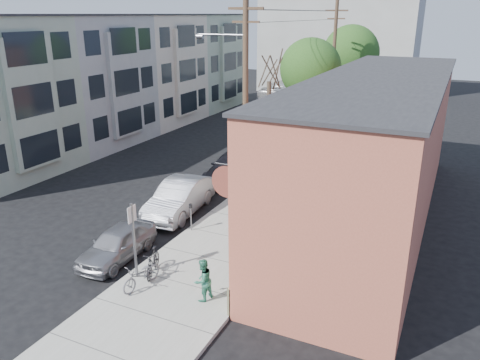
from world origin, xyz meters
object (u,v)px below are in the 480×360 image
at_px(car_3, 270,141).
at_px(car_0, 117,244).
at_px(tree_leafy_mid, 310,69).
at_px(patron_green, 203,280).
at_px(car_2, 231,167).
at_px(bus, 287,97).
at_px(utility_pole_near, 244,93).
at_px(parked_bike_b, 141,275).
at_px(sign_post, 133,233).
at_px(tree_bare, 268,133).
at_px(parked_bike_a, 153,262).
at_px(parking_meter_near, 191,213).
at_px(tree_leafy_far, 351,54).
at_px(patio_chair_a, 244,273).
at_px(car_1, 180,198).
at_px(patron_grey, 265,237).
at_px(cyclist, 245,193).
at_px(patio_chair_b, 239,268).
at_px(parking_meter_far, 272,155).

bearing_deg(car_3, car_0, -86.73).
bearing_deg(tree_leafy_mid, patron_green, -82.57).
distance_m(car_2, bus, 20.68).
xyz_separation_m(utility_pole_near, car_2, (-1.70, 1.89, -4.69)).
bearing_deg(tree_leafy_mid, parked_bike_b, -89.39).
bearing_deg(sign_post, tree_bare, 87.77).
relative_size(sign_post, parked_bike_b, 1.65).
distance_m(parked_bike_a, car_3, 17.67).
xyz_separation_m(parking_meter_near, car_3, (-1.78, 13.77, -0.27)).
height_order(tree_leafy_far, bus, tree_leafy_far).
relative_size(patio_chair_a, car_1, 0.18).
height_order(utility_pole_near, car_1, utility_pole_near).
bearing_deg(car_2, bus, 96.46).
relative_size(parking_meter_near, patron_grey, 0.65).
height_order(parking_meter_near, patron_grey, patron_grey).
xyz_separation_m(patron_grey, car_3, (-5.68, 14.81, -0.39)).
relative_size(tree_bare, cyclist, 3.25).
bearing_deg(car_0, patio_chair_b, 2.51).
bearing_deg(patio_chair_a, car_2, 127.37).
bearing_deg(patron_green, parked_bike_a, -89.03).
distance_m(tree_leafy_far, car_0, 30.72).
xyz_separation_m(sign_post, car_2, (-1.66, 11.18, -1.11)).
distance_m(patron_grey, car_3, 15.86).
bearing_deg(parking_meter_far, patio_chair_a, -72.80).
height_order(parked_bike_a, car_2, car_2).
bearing_deg(car_1, parked_bike_a, -72.82).
bearing_deg(patio_chair_a, car_1, 148.94).
bearing_deg(patron_grey, bus, -179.11).
distance_m(parking_meter_far, car_2, 2.97).
distance_m(patio_chair_a, patron_green, 1.69).
relative_size(patio_chair_a, car_0, 0.23).
distance_m(patron_green, parked_bike_a, 2.55).
bearing_deg(car_3, utility_pole_near, -75.13).
bearing_deg(tree_leafy_mid, bus, 115.41).
bearing_deg(cyclist, parked_bike_a, 78.91).
height_order(patron_grey, car_3, patron_grey).
relative_size(tree_bare, car_0, 1.46).
height_order(sign_post, car_1, sign_post).
height_order(patio_chair_b, bus, bus).
relative_size(patio_chair_a, car_3, 0.17).
height_order(tree_leafy_far, parked_bike_b, tree_leafy_far).
relative_size(tree_bare, patio_chair_a, 6.32).
bearing_deg(car_3, parked_bike_b, -79.98).
relative_size(parking_meter_far, utility_pole_near, 0.12).
height_order(utility_pole_near, parked_bike_b, utility_pole_near).
bearing_deg(parked_bike_b, patio_chair_a, 36.89).
xyz_separation_m(parking_meter_far, patron_green, (3.07, -14.04, -0.09)).
distance_m(parking_meter_near, parking_meter_far, 9.65).
bearing_deg(patron_grey, car_2, -163.44).
relative_size(tree_leafy_mid, car_0, 1.97).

